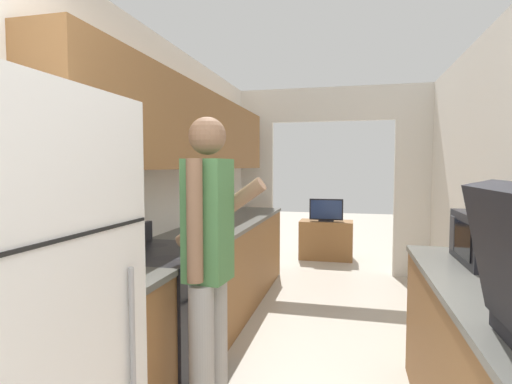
# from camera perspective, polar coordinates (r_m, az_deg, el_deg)

# --- Properties ---
(wall_left) EXTENTS (0.38, 7.31, 2.50)m
(wall_left) POSITION_cam_1_polar(r_m,az_deg,el_deg) (3.17, -14.16, 4.00)
(wall_left) COLOR white
(wall_left) RESTS_ON ground_plane
(wall_far_with_doorway) EXTENTS (2.92, 0.06, 2.50)m
(wall_far_with_doorway) POSITION_cam_1_polar(r_m,az_deg,el_deg) (5.49, 10.74, 3.54)
(wall_far_with_doorway) COLOR white
(wall_far_with_doorway) RESTS_ON ground_plane
(counter_left) EXTENTS (0.62, 3.73, 0.89)m
(counter_left) POSITION_cam_1_polar(r_m,az_deg,el_deg) (3.96, -5.00, -10.94)
(counter_left) COLOR brown
(counter_left) RESTS_ON ground_plane
(refrigerator) EXTENTS (0.71, 0.79, 1.71)m
(refrigerator) POSITION_cam_1_polar(r_m,az_deg,el_deg) (1.72, -32.78, -17.10)
(refrigerator) COLOR white
(refrigerator) RESTS_ON ground_plane
(range_oven) EXTENTS (0.66, 0.78, 1.03)m
(range_oven) POSITION_cam_1_polar(r_m,az_deg,el_deg) (2.84, -13.31, -16.91)
(range_oven) COLOR black
(range_oven) RESTS_ON ground_plane
(person) EXTENTS (0.55, 0.40, 1.70)m
(person) POSITION_cam_1_polar(r_m,az_deg,el_deg) (2.14, -6.83, -10.67)
(person) COLOR #9E9E9E
(person) RESTS_ON ground_plane
(microwave) EXTENTS (0.37, 0.54, 0.29)m
(microwave) POSITION_cam_1_polar(r_m,az_deg,el_deg) (2.64, 30.98, -5.81)
(microwave) COLOR black
(microwave) RESTS_ON counter_right
(tv_cabinet) EXTENTS (0.81, 0.42, 0.60)m
(tv_cabinet) POSITION_cam_1_polar(r_m,az_deg,el_deg) (6.37, 9.97, -6.74)
(tv_cabinet) COLOR brown
(tv_cabinet) RESTS_ON ground_plane
(television) EXTENTS (0.51, 0.16, 0.35)m
(television) POSITION_cam_1_polar(r_m,az_deg,el_deg) (6.26, 10.00, -2.59)
(television) COLOR black
(television) RESTS_ON tv_cabinet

